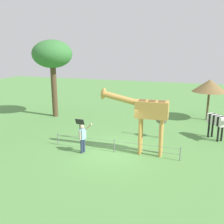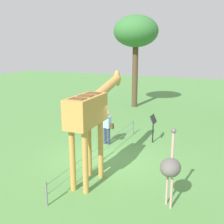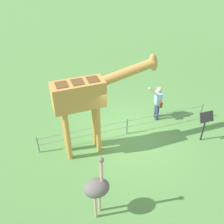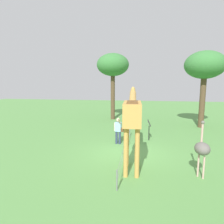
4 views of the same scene
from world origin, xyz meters
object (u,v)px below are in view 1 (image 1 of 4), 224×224
shade_hut_near (210,86)px  tree_east (52,55)px  info_sign (80,125)px  visitor (83,137)px  zebra (217,122)px  ostrich (161,120)px  giraffe (146,112)px

shade_hut_near → tree_east: (11.98, 2.80, 2.26)m
info_sign → visitor: bearing=119.5°
visitor → zebra: size_ratio=1.02×
ostrich → tree_east: size_ratio=0.36×
info_sign → giraffe: bearing=168.3°
visitor → zebra: (-6.98, -4.50, 0.26)m
visitor → giraffe: bearing=-163.1°
giraffe → zebra: size_ratio=2.23×
zebra → ostrich: bearing=13.6°
zebra → ostrich: size_ratio=0.74×
ostrich → tree_east: 10.19m
giraffe → tree_east: 10.46m
giraffe → ostrich: (-0.47, -2.72, -1.14)m
ostrich → giraffe: bearing=80.3°
giraffe → shade_hut_near: size_ratio=1.16×
visitor → info_sign: visitor is taller
visitor → shade_hut_near: 11.32m
tree_east → info_sign: tree_east is taller
giraffe → shade_hut_near: (-3.34, -8.07, 0.40)m
zebra → ostrich: (3.29, 0.80, 0.01)m
giraffe → zebra: giraffe is taller
ostrich → info_sign: bearing=21.2°
zebra → info_sign: (8.03, 2.64, -0.21)m
giraffe → ostrich: bearing=-99.7°
zebra → shade_hut_near: shade_hut_near is taller
giraffe → visitor: bearing=16.9°
zebra → info_sign: 8.46m
shade_hut_near → info_sign: bearing=43.4°
tree_east → info_sign: 7.38m
tree_east → ostrich: bearing=164.3°
giraffe → info_sign: bearing=-11.7°
shade_hut_near → info_sign: shade_hut_near is taller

